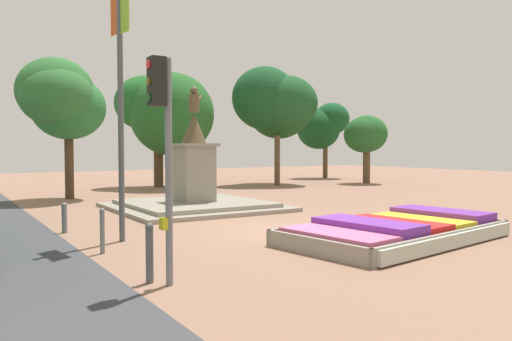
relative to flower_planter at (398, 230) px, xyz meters
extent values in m
plane|color=#8C6651|center=(-1.64, 2.84, -0.25)|extent=(79.18, 79.18, 0.00)
cube|color=#38281C|center=(-0.05, 0.05, -0.07)|extent=(6.08, 3.58, 0.36)
cube|color=gray|center=(0.15, -1.39, -0.05)|extent=(5.90, 0.92, 0.40)
cube|color=gray|center=(-0.25, 1.50, -0.05)|extent=(5.90, 0.92, 0.40)
cube|color=gray|center=(-2.95, -0.35, -0.05)|extent=(0.51, 3.00, 0.40)
cube|color=gray|center=(2.84, 0.45, -0.05)|extent=(0.51, 3.00, 0.40)
cube|color=#D86699|center=(-2.25, -0.25, 0.16)|extent=(1.46, 2.75, 0.10)
cube|color=#72339E|center=(-1.15, -0.10, 0.23)|extent=(1.46, 2.75, 0.24)
cube|color=red|center=(-0.05, 0.05, 0.18)|extent=(1.46, 2.75, 0.14)
cube|color=yellow|center=(1.04, 0.20, 0.16)|extent=(1.46, 2.75, 0.11)
cube|color=#72339E|center=(2.14, 0.36, 0.22)|extent=(1.46, 2.75, 0.24)
cube|color=#B2BCAD|center=(0.15, -1.44, -0.06)|extent=(5.62, 0.97, 0.32)
cube|color=gray|center=(-1.49, 8.65, -0.18)|extent=(5.86, 5.86, 0.14)
cube|color=gray|center=(-1.49, 8.65, -0.03)|extent=(4.86, 4.86, 0.14)
cube|color=gray|center=(-1.49, 8.65, 1.08)|extent=(1.25, 1.25, 2.08)
cube|color=gray|center=(-1.49, 8.65, 2.18)|extent=(1.48, 1.48, 0.12)
cone|color=brown|center=(-1.49, 8.65, 2.83)|extent=(0.94, 0.94, 1.17)
cylinder|color=brown|center=(-1.49, 8.65, 3.75)|extent=(0.40, 0.40, 0.68)
sphere|color=brown|center=(-1.49, 8.65, 4.24)|extent=(0.30, 0.30, 0.30)
cylinder|color=brown|center=(-1.27, 8.76, 3.89)|extent=(0.56, 0.36, 0.45)
cylinder|color=slate|center=(-6.44, -0.76, 1.65)|extent=(0.12, 0.12, 3.80)
cube|color=black|center=(-6.64, -0.76, 3.15)|extent=(0.24, 0.28, 0.80)
cylinder|color=red|center=(-6.77, -0.76, 3.41)|extent=(0.03, 0.14, 0.14)
cylinder|color=#543E08|center=(-6.77, -0.76, 3.15)|extent=(0.03, 0.14, 0.14)
cylinder|color=#0D4211|center=(-6.77, -0.76, 2.88)|extent=(0.03, 0.14, 0.14)
cube|color=gold|center=(-6.54, -0.76, 0.80)|extent=(0.10, 0.16, 0.20)
cylinder|color=#4C5156|center=(-5.88, 3.59, 3.29)|extent=(0.14, 0.14, 7.09)
cube|color=#D84C19|center=(-5.91, 3.88, 5.53)|extent=(0.07, 0.45, 1.31)
cube|color=#8CBF2D|center=(-5.84, 3.29, 5.47)|extent=(0.07, 0.46, 1.29)
cylinder|color=#4C5156|center=(-6.67, -0.44, 0.21)|extent=(0.13, 0.13, 0.92)
sphere|color=#4C5156|center=(-6.67, -0.44, 0.71)|extent=(0.15, 0.15, 0.15)
cylinder|color=slate|center=(-6.69, 2.39, 0.21)|extent=(0.10, 0.10, 0.91)
sphere|color=slate|center=(-6.69, 2.39, 0.69)|extent=(0.11, 0.11, 0.11)
cylinder|color=slate|center=(-6.82, 5.64, 0.10)|extent=(0.14, 0.14, 0.71)
sphere|color=slate|center=(-6.82, 5.64, 0.50)|extent=(0.16, 0.16, 0.16)
cylinder|color=brown|center=(15.65, 21.17, 1.21)|extent=(0.37, 0.37, 2.93)
ellipsoid|color=#164E25|center=(15.99, 20.82, 4.35)|extent=(2.85, 2.52, 2.43)
ellipsoid|color=#174A21|center=(15.07, 21.30, 3.55)|extent=(3.43, 3.12, 3.11)
cylinder|color=#4C3823|center=(1.36, 19.56, 1.08)|extent=(0.56, 0.56, 2.67)
ellipsoid|color=#205F25|center=(0.66, 19.87, 4.72)|extent=(3.52, 3.76, 3.21)
ellipsoid|color=#235C25|center=(1.84, 18.64, 4.04)|extent=(4.82, 5.24, 4.82)
cylinder|color=brown|center=(14.22, 15.31, 0.84)|extent=(0.47, 0.47, 2.19)
ellipsoid|color=#225D27|center=(14.11, 15.22, 3.01)|extent=(2.62, 2.76, 2.43)
ellipsoid|color=#235828|center=(13.85, 15.21, 2.94)|extent=(2.59, 2.62, 2.33)
cylinder|color=#4C3823|center=(-4.67, 15.12, 1.33)|extent=(0.39, 0.39, 3.16)
ellipsoid|color=#2F6A32|center=(-5.28, 14.58, 4.35)|extent=(3.19, 3.47, 2.68)
ellipsoid|color=#2A6E35|center=(-4.68, 15.05, 3.90)|extent=(3.28, 3.40, 2.90)
ellipsoid|color=#2C6830|center=(-5.28, 14.77, 4.55)|extent=(3.31, 3.15, 2.97)
cylinder|color=brown|center=(8.12, 16.91, 1.30)|extent=(0.35, 0.35, 3.10)
ellipsoid|color=#184B25|center=(7.74, 17.69, 5.20)|extent=(4.31, 3.78, 3.98)
ellipsoid|color=#1C4B20|center=(8.92, 17.87, 4.72)|extent=(4.10, 4.50, 4.09)
ellipsoid|color=#1C4F26|center=(8.86, 16.93, 4.90)|extent=(4.09, 3.58, 3.43)
camera|label=1|loc=(-9.67, -8.55, 2.06)|focal=35.00mm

